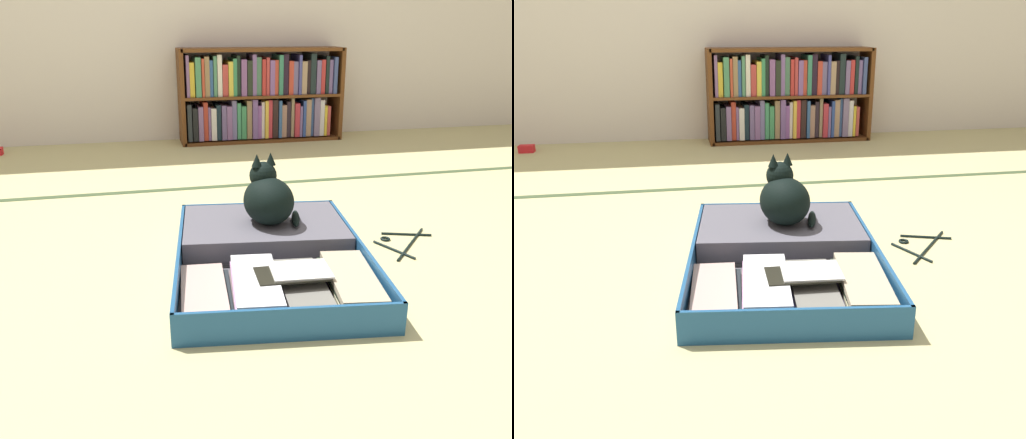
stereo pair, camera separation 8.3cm
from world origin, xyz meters
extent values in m
plane|color=#C2B97E|center=(0.00, 0.00, 0.00)|extent=(10.00, 10.00, 0.00)
cube|color=#3A4D2E|center=(0.00, 1.06, 0.00)|extent=(4.80, 0.05, 0.00)
cube|color=#5A3115|center=(-0.04, 2.24, 0.34)|extent=(0.03, 0.28, 0.68)
cube|color=#5A3115|center=(1.16, 2.24, 0.34)|extent=(0.03, 0.28, 0.68)
cube|color=#5A3115|center=(0.56, 2.24, 0.67)|extent=(1.20, 0.28, 0.02)
cube|color=#5A3115|center=(0.56, 2.24, 0.01)|extent=(1.20, 0.28, 0.02)
cube|color=#5A3115|center=(0.56, 2.24, 0.34)|extent=(1.17, 0.28, 0.02)
cube|color=#252B2D|center=(0.00, 2.23, 0.17)|extent=(0.03, 0.24, 0.27)
cube|color=black|center=(0.04, 2.23, 0.15)|extent=(0.04, 0.24, 0.24)
cube|color=slate|center=(0.08, 2.23, 0.16)|extent=(0.04, 0.24, 0.25)
cube|color=#AF3626|center=(0.12, 2.25, 0.17)|extent=(0.03, 0.24, 0.28)
cube|color=slate|center=(0.15, 2.25, 0.15)|extent=(0.02, 0.24, 0.24)
cube|color=silver|center=(0.18, 2.24, 0.15)|extent=(0.04, 0.24, 0.23)
cube|color=black|center=(0.22, 2.24, 0.16)|extent=(0.03, 0.24, 0.26)
cube|color=slate|center=(0.25, 2.23, 0.16)|extent=(0.03, 0.24, 0.25)
cube|color=slate|center=(0.29, 2.23, 0.16)|extent=(0.04, 0.24, 0.25)
cube|color=slate|center=(0.33, 2.24, 0.18)|extent=(0.03, 0.24, 0.29)
cube|color=#3A885D|center=(0.37, 2.24, 0.17)|extent=(0.03, 0.24, 0.27)
cube|color=#388552|center=(0.40, 2.24, 0.16)|extent=(0.04, 0.24, 0.24)
cube|color=#8E724F|center=(0.45, 2.24, 0.17)|extent=(0.04, 0.24, 0.28)
cube|color=#6C4E8B|center=(0.49, 2.23, 0.18)|extent=(0.04, 0.24, 0.29)
cube|color=#7C4C93|center=(0.52, 2.24, 0.16)|extent=(0.03, 0.24, 0.24)
cube|color=silver|center=(0.55, 2.24, 0.17)|extent=(0.02, 0.24, 0.27)
cube|color=gold|center=(0.58, 2.23, 0.17)|extent=(0.02, 0.24, 0.28)
cube|color=#BA313C|center=(0.60, 2.24, 0.17)|extent=(0.03, 0.24, 0.28)
cube|color=black|center=(0.64, 2.24, 0.18)|extent=(0.04, 0.24, 0.28)
cube|color=#2E5388|center=(0.68, 2.23, 0.17)|extent=(0.02, 0.24, 0.28)
cube|color=#A07460|center=(0.71, 2.24, 0.15)|extent=(0.04, 0.24, 0.24)
cube|color=#291F28|center=(0.75, 2.25, 0.17)|extent=(0.03, 0.24, 0.27)
cube|color=#907D5D|center=(0.78, 2.25, 0.18)|extent=(0.02, 0.24, 0.29)
cube|color=#B32E3B|center=(0.82, 2.23, 0.16)|extent=(0.04, 0.24, 0.25)
cube|color=slate|center=(0.85, 2.23, 0.15)|extent=(0.02, 0.24, 0.23)
cube|color=#29438B|center=(0.87, 2.23, 0.17)|extent=(0.02, 0.24, 0.27)
cube|color=#A27E62|center=(0.90, 2.24, 0.17)|extent=(0.04, 0.24, 0.28)
cube|color=#334E83|center=(0.94, 2.25, 0.18)|extent=(0.02, 0.24, 0.29)
cube|color=slate|center=(0.97, 2.23, 0.18)|extent=(0.04, 0.24, 0.29)
cube|color=silver|center=(1.01, 2.24, 0.17)|extent=(0.03, 0.24, 0.27)
cube|color=gold|center=(1.04, 2.24, 0.15)|extent=(0.02, 0.24, 0.23)
cube|color=#B4423E|center=(1.07, 2.24, 0.15)|extent=(0.02, 0.24, 0.22)
cube|color=slate|center=(0.00, 2.24, 0.50)|extent=(0.02, 0.24, 0.29)
cube|color=yellow|center=(0.03, 2.25, 0.47)|extent=(0.04, 0.24, 0.24)
cube|color=#428357|center=(0.07, 2.23, 0.49)|extent=(0.04, 0.24, 0.28)
cube|color=#B8432C|center=(0.11, 2.23, 0.48)|extent=(0.02, 0.24, 0.27)
cube|color=olive|center=(0.14, 2.24, 0.49)|extent=(0.03, 0.24, 0.28)
cube|color=#2D528D|center=(0.17, 2.24, 0.48)|extent=(0.02, 0.24, 0.25)
cube|color=#48825C|center=(0.20, 2.24, 0.49)|extent=(0.02, 0.24, 0.28)
cube|color=silver|center=(0.23, 2.24, 0.50)|extent=(0.03, 0.24, 0.29)
cube|color=#B73E3A|center=(0.27, 2.25, 0.46)|extent=(0.04, 0.24, 0.22)
cube|color=gold|center=(0.31, 2.24, 0.47)|extent=(0.03, 0.24, 0.24)
cube|color=#338050|center=(0.34, 2.24, 0.48)|extent=(0.03, 0.24, 0.26)
cube|color=black|center=(0.37, 2.25, 0.49)|extent=(0.03, 0.24, 0.28)
cube|color=#7A4F85|center=(0.41, 2.23, 0.48)|extent=(0.04, 0.24, 0.26)
cube|color=black|center=(0.45, 2.24, 0.48)|extent=(0.04, 0.24, 0.25)
cube|color=slate|center=(0.48, 2.24, 0.50)|extent=(0.03, 0.24, 0.29)
cube|color=#437356|center=(0.52, 2.25, 0.49)|extent=(0.04, 0.24, 0.27)
cube|color=#B62E2B|center=(0.55, 2.24, 0.48)|extent=(0.03, 0.24, 0.26)
cube|color=#B43A38|center=(0.58, 2.24, 0.48)|extent=(0.02, 0.24, 0.27)
cube|color=#785192|center=(0.62, 2.24, 0.47)|extent=(0.03, 0.24, 0.25)
cube|color=#C2412F|center=(0.65, 2.25, 0.48)|extent=(0.03, 0.24, 0.25)
cube|color=#33785C|center=(0.68, 2.23, 0.49)|extent=(0.03, 0.24, 0.28)
cube|color=black|center=(0.72, 2.24, 0.50)|extent=(0.04, 0.24, 0.29)
cube|color=#B83A2A|center=(0.76, 2.24, 0.47)|extent=(0.03, 0.24, 0.24)
cube|color=slate|center=(0.80, 2.25, 0.47)|extent=(0.04, 0.24, 0.24)
cube|color=#3F4185|center=(0.83, 2.23, 0.49)|extent=(0.02, 0.24, 0.28)
cube|color=tan|center=(0.86, 2.24, 0.47)|extent=(0.04, 0.24, 0.24)
cube|color=black|center=(0.90, 2.24, 0.47)|extent=(0.02, 0.24, 0.24)
cube|color=black|center=(0.93, 2.24, 0.50)|extent=(0.04, 0.24, 0.29)
cube|color=slate|center=(0.97, 2.24, 0.47)|extent=(0.03, 0.24, 0.24)
cube|color=#B52D2E|center=(1.01, 2.24, 0.47)|extent=(0.03, 0.24, 0.25)
cube|color=black|center=(1.04, 2.24, 0.49)|extent=(0.03, 0.24, 0.27)
cube|color=slate|center=(1.07, 2.25, 0.47)|extent=(0.03, 0.24, 0.25)
cube|color=#394A80|center=(1.10, 2.23, 0.48)|extent=(0.03, 0.24, 0.27)
cube|color=#1D4F80|center=(0.03, -0.26, 0.01)|extent=(0.71, 0.54, 0.01)
cube|color=#1D4F80|center=(0.00, -0.48, 0.05)|extent=(0.66, 0.10, 0.11)
cube|color=#1D4F80|center=(-0.29, -0.21, 0.05)|extent=(0.07, 0.46, 0.11)
cube|color=#1D4F80|center=(0.35, -0.30, 0.05)|extent=(0.07, 0.46, 0.11)
cube|color=#4E4C52|center=(0.03, -0.26, 0.02)|extent=(0.69, 0.52, 0.01)
cube|color=#1D4F80|center=(0.09, 0.20, 0.01)|extent=(0.71, 0.54, 0.01)
cube|color=#1D4F80|center=(0.12, 0.43, 0.05)|extent=(0.66, 0.10, 0.11)
cube|color=#1D4F80|center=(-0.23, 0.25, 0.05)|extent=(0.07, 0.46, 0.11)
cube|color=#1D4F80|center=(0.41, 0.16, 0.05)|extent=(0.07, 0.46, 0.11)
cube|color=#4E4C52|center=(0.09, 0.20, 0.02)|extent=(0.69, 0.52, 0.01)
cylinder|color=black|center=(0.06, -0.03, 0.02)|extent=(0.64, 0.10, 0.02)
cube|color=#21282B|center=(-0.19, -0.23, 0.03)|extent=(0.18, 0.36, 0.02)
cube|color=#B7998F|center=(-0.21, -0.23, 0.05)|extent=(0.17, 0.41, 0.01)
cube|color=#7C6361|center=(-0.05, -0.24, 0.03)|extent=(0.19, 0.35, 0.01)
cube|color=navy|center=(-0.05, -0.25, 0.04)|extent=(0.20, 0.41, 0.02)
cube|color=#9E7497|center=(-0.05, -0.25, 0.06)|extent=(0.19, 0.36, 0.02)
cube|color=silver|center=(-0.05, -0.25, 0.08)|extent=(0.19, 0.38, 0.02)
cube|color=#3E3B7A|center=(0.10, -0.27, 0.03)|extent=(0.20, 0.41, 0.02)
cube|color=slate|center=(0.11, -0.26, 0.05)|extent=(0.18, 0.39, 0.02)
cube|color=black|center=(0.25, -0.29, 0.03)|extent=(0.17, 0.35, 0.02)
cube|color=tan|center=(0.26, -0.29, 0.04)|extent=(0.19, 0.35, 0.01)
cube|color=#232F23|center=(0.26, -0.29, 0.06)|extent=(0.18, 0.41, 0.01)
cube|color=tan|center=(0.27, -0.28, 0.07)|extent=(0.20, 0.39, 0.02)
cube|color=white|center=(0.10, -0.24, 0.10)|extent=(0.20, 0.16, 0.01)
cube|color=black|center=(0.07, -0.25, 0.09)|extent=(0.23, 0.14, 0.01)
cube|color=#55545F|center=(0.09, 0.20, 0.06)|extent=(0.68, 0.51, 0.09)
torus|color=white|center=(0.02, 0.18, 0.10)|extent=(0.14, 0.14, 0.01)
cylinder|color=black|center=(-0.07, 0.44, 0.05)|extent=(0.02, 0.02, 0.10)
cylinder|color=black|center=(0.29, 0.39, 0.05)|extent=(0.02, 0.02, 0.10)
cube|color=#318341|center=(0.23, -0.50, 0.09)|extent=(0.03, 0.01, 0.03)
cube|color=#378D41|center=(0.07, -0.48, 0.03)|extent=(0.03, 0.01, 0.02)
cube|color=yellow|center=(-0.19, -0.45, 0.08)|extent=(0.04, 0.01, 0.02)
ellipsoid|color=black|center=(0.10, 0.17, 0.20)|extent=(0.23, 0.26, 0.18)
ellipsoid|color=black|center=(0.09, 0.23, 0.16)|extent=(0.15, 0.10, 0.10)
sphere|color=black|center=(0.09, 0.22, 0.29)|extent=(0.11, 0.11, 0.11)
cone|color=black|center=(0.12, 0.22, 0.35)|extent=(0.04, 0.04, 0.05)
cone|color=black|center=(0.06, 0.21, 0.35)|extent=(0.04, 0.04, 0.05)
sphere|color=gold|center=(0.10, 0.27, 0.29)|extent=(0.02, 0.02, 0.02)
sphere|color=gold|center=(0.06, 0.26, 0.29)|extent=(0.02, 0.02, 0.02)
ellipsoid|color=black|center=(0.20, 0.16, 0.12)|extent=(0.07, 0.17, 0.03)
cylinder|color=black|center=(0.67, 0.07, 0.01)|extent=(0.26, 0.28, 0.01)
cylinder|color=black|center=(0.57, 0.03, 0.00)|extent=(0.09, 0.19, 0.01)
cylinder|color=black|center=(0.70, 0.17, 0.00)|extent=(0.20, 0.07, 0.01)
torus|color=black|center=(0.59, 0.15, 0.01)|extent=(0.06, 0.06, 0.01)
cube|color=red|center=(-1.34, 2.14, 0.03)|extent=(0.10, 0.07, 0.05)
camera|label=1|loc=(-0.37, -1.69, 0.83)|focal=36.71mm
camera|label=2|loc=(-0.29, -1.70, 0.83)|focal=36.71mm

